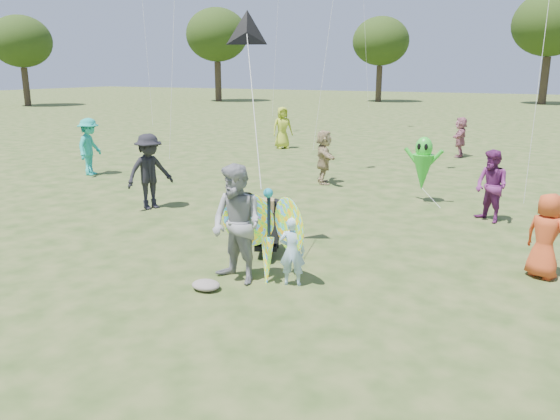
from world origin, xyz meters
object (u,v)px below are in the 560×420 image
object	(u,v)px
crowd_j	(460,137)
jogging_stroller	(268,223)
crowd_d	(324,157)
crowd_e	(491,186)
child_girl	(292,251)
crowd_i	(90,147)
crowd_a	(546,236)
butterfly_kite	(268,234)
alien_kite	(423,166)
adult_man	(237,224)
crowd_g	(282,128)
crowd_b	(150,172)

from	to	relation	value
crowd_j	jogging_stroller	world-z (taller)	crowd_j
crowd_d	crowd_e	size ratio (longest dim) A/B	0.99
child_girl	crowd_j	size ratio (longest dim) A/B	0.72
crowd_i	crowd_j	world-z (taller)	crowd_i
crowd_a	crowd_i	size ratio (longest dim) A/B	0.77
butterfly_kite	alien_kite	distance (m)	6.73
butterfly_kite	crowd_a	bearing A→B (deg)	28.21
child_girl	crowd_a	world-z (taller)	crowd_a
crowd_e	jogging_stroller	bearing A→B (deg)	-90.08
crowd_e	crowd_i	size ratio (longest dim) A/B	0.89
jogging_stroller	adult_man	bearing A→B (deg)	-106.18
crowd_a	jogging_stroller	size ratio (longest dim) A/B	1.27
crowd_g	jogging_stroller	size ratio (longest dim) A/B	1.60
child_girl	butterfly_kite	world-z (taller)	butterfly_kite
butterfly_kite	alien_kite	size ratio (longest dim) A/B	1.01
crowd_d	crowd_a	bearing A→B (deg)	-161.29
crowd_i	crowd_j	xyz separation A→B (m)	(10.26, 9.59, -0.14)
crowd_d	alien_kite	bearing A→B (deg)	-138.89
crowd_j	butterfly_kite	distance (m)	15.16
crowd_d	crowd_i	bearing A→B (deg)	76.59
crowd_d	crowd_j	world-z (taller)	crowd_d
crowd_a	alien_kite	distance (m)	5.42
child_girl	crowd_i	distance (m)	11.59
crowd_b	crowd_j	xyz separation A→B (m)	(5.50, 12.26, -0.15)
child_girl	crowd_j	distance (m)	15.20
crowd_d	crowd_e	bearing A→B (deg)	-144.24
crowd_j	child_girl	bearing A→B (deg)	-5.09
crowd_i	alien_kite	size ratio (longest dim) A/B	1.08
crowd_i	crowd_d	bearing A→B (deg)	-91.53
crowd_i	jogging_stroller	size ratio (longest dim) A/B	1.64
adult_man	crowd_b	size ratio (longest dim) A/B	1.04
crowd_e	crowd_i	world-z (taller)	crowd_i
crowd_e	alien_kite	bearing A→B (deg)	-174.20
child_girl	adult_man	world-z (taller)	adult_man
alien_kite	crowd_i	bearing A→B (deg)	-174.19
crowd_e	crowd_g	world-z (taller)	crowd_g
alien_kite	child_girl	bearing A→B (deg)	-94.70
crowd_j	crowd_e	bearing A→B (deg)	8.52
crowd_i	crowd_j	bearing A→B (deg)	-64.99
crowd_d	crowd_j	xyz separation A→B (m)	(2.82, 7.38, -0.03)
crowd_d	jogging_stroller	world-z (taller)	crowd_d
crowd_j	crowd_a	bearing A→B (deg)	10.50
crowd_g	jogging_stroller	bearing A→B (deg)	-109.39
adult_man	jogging_stroller	xyz separation A→B (m)	(-0.22, 1.45, -0.37)
crowd_e	adult_man	bearing A→B (deg)	-80.74
crowd_a	crowd_g	size ratio (longest dim) A/B	0.79
child_girl	crowd_a	distance (m)	4.26
crowd_b	crowd_g	size ratio (longest dim) A/B	1.03
child_girl	crowd_d	distance (m)	8.27
crowd_b	crowd_j	bearing A→B (deg)	-1.36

